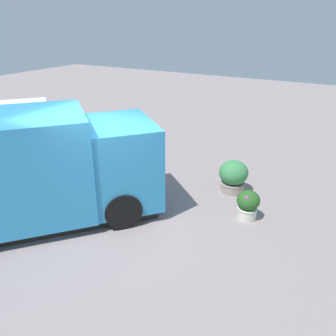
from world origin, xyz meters
TOP-DOWN VIEW (x-y plane):
  - ground_plane at (0.00, 0.00)m, footprint 40.00×40.00m
  - food_truck at (-0.70, 1.21)m, footprint 4.87×4.59m
  - person_customer at (3.47, 2.09)m, footprint 0.77×0.45m
  - planter_flowering_near at (1.50, -2.60)m, footprint 0.49×0.49m
  - planter_flowering_far at (2.56, -1.87)m, footprint 0.72×0.72m

SIDE VIEW (x-z plane):
  - ground_plane at x=0.00m, z-range 0.00..0.00m
  - person_customer at x=3.47m, z-range -0.09..0.79m
  - planter_flowering_near at x=1.50m, z-range 0.02..0.68m
  - planter_flowering_far at x=2.56m, z-range 0.02..0.83m
  - food_truck at x=-0.70m, z-range -0.04..2.29m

